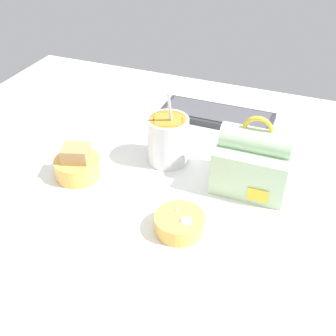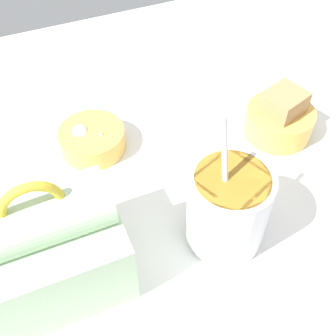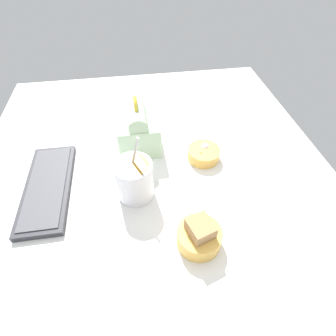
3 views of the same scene
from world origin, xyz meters
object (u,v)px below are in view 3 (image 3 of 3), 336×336
(soup_cup, at_px, (134,179))
(bento_bowl_sandwich, at_px, (199,236))
(bento_bowl_snacks, at_px, (204,154))
(keyboard, at_px, (48,187))
(lunch_bag, at_px, (138,128))

(soup_cup, bearing_deg, bento_bowl_sandwich, -141.14)
(bento_bowl_snacks, bearing_deg, keyboard, 97.09)
(soup_cup, bearing_deg, bento_bowl_snacks, -63.03)
(keyboard, bearing_deg, lunch_bag, -59.77)
(soup_cup, distance_m, bento_bowl_sandwich, 0.22)
(lunch_bag, xyz_separation_m, bento_bowl_snacks, (-0.10, -0.20, -0.05))
(bento_bowl_sandwich, bearing_deg, lunch_bag, 16.40)
(keyboard, xyz_separation_m, lunch_bag, (0.16, -0.27, 0.06))
(bento_bowl_snacks, bearing_deg, bento_bowl_sandwich, 163.84)
(lunch_bag, bearing_deg, bento_bowl_snacks, -117.20)
(keyboard, height_order, bento_bowl_sandwich, bento_bowl_sandwich)
(keyboard, distance_m, bento_bowl_snacks, 0.48)
(soup_cup, relative_size, bento_bowl_snacks, 1.92)
(bento_bowl_sandwich, relative_size, bento_bowl_snacks, 1.06)
(lunch_bag, relative_size, soup_cup, 0.92)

